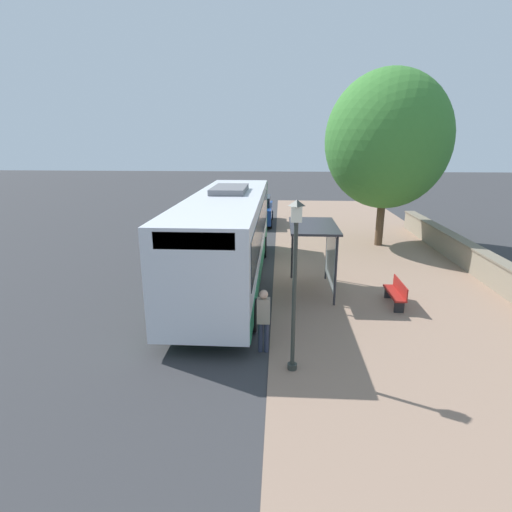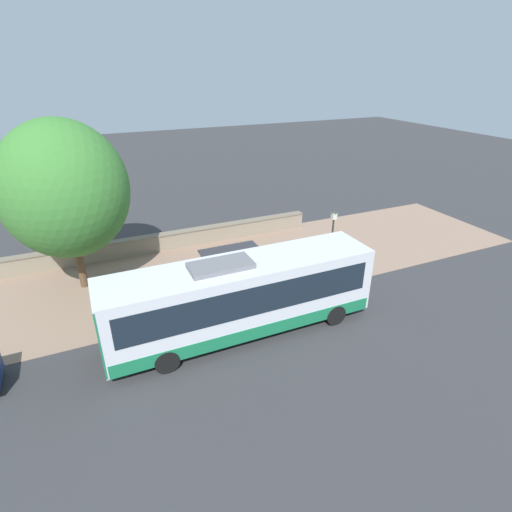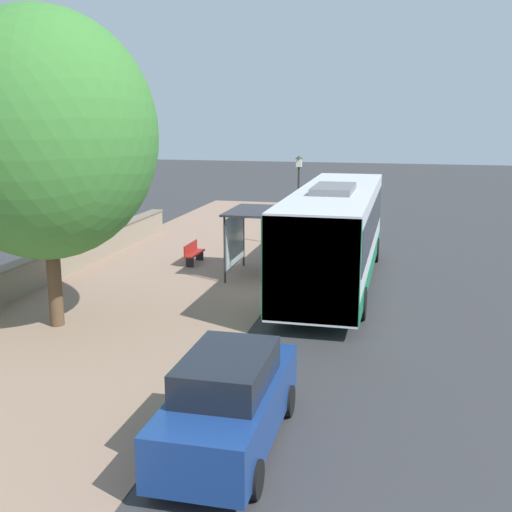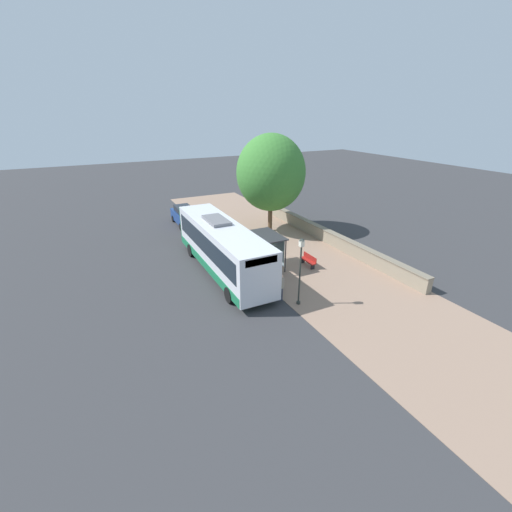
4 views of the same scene
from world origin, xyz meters
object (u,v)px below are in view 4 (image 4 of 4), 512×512
at_px(bus, 222,246).
at_px(bench, 309,260).
at_px(street_lamp_near, 300,266).
at_px(pedestrian, 281,285).
at_px(bus_shelter, 270,240).
at_px(parked_car_behind_bus, 184,216).
at_px(shade_tree, 271,173).

distance_m(bus, bench, 6.51).
distance_m(bench, street_lamp_near, 5.93).
bearing_deg(bus, pedestrian, 106.73).
height_order(bus_shelter, parked_car_behind_bus, bus_shelter).
distance_m(bus_shelter, pedestrian, 5.07).
distance_m(street_lamp_near, parked_car_behind_bus, 18.33).
relative_size(street_lamp_near, shade_tree, 0.47).
relative_size(bus_shelter, parked_car_behind_bus, 0.67).
distance_m(shade_tree, parked_car_behind_bus, 9.88).
bearing_deg(bus_shelter, bus, -13.06).
height_order(bus, shade_tree, shade_tree).
relative_size(bus_shelter, shade_tree, 0.34).
height_order(bus, parked_car_behind_bus, bus).
distance_m(bench, parked_car_behind_bus, 14.97).
bearing_deg(bench, bus_shelter, -25.40).
height_order(bus, bus_shelter, bus).
height_order(pedestrian, bench, pedestrian).
xyz_separation_m(pedestrian, parked_car_behind_bus, (1.04, -17.34, -0.13)).
bearing_deg(pedestrian, street_lamp_near, 131.82).
bearing_deg(pedestrian, bus_shelter, -110.70).
bearing_deg(pedestrian, bus, -73.27).
relative_size(pedestrian, parked_car_behind_bus, 0.39).
bearing_deg(bus_shelter, street_lamp_near, 79.62).
distance_m(bus, pedestrian, 5.73).
bearing_deg(pedestrian, bench, -142.31).
height_order(bus_shelter, bench, bus_shelter).
distance_m(bus_shelter, bench, 3.34).
bearing_deg(street_lamp_near, pedestrian, -48.18).
height_order(pedestrian, parked_car_behind_bus, parked_car_behind_bus).
xyz_separation_m(bus_shelter, pedestrian, (1.75, 4.64, -1.06)).
xyz_separation_m(bus, bench, (-6.01, 2.03, -1.44)).
height_order(bus, street_lamp_near, street_lamp_near).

